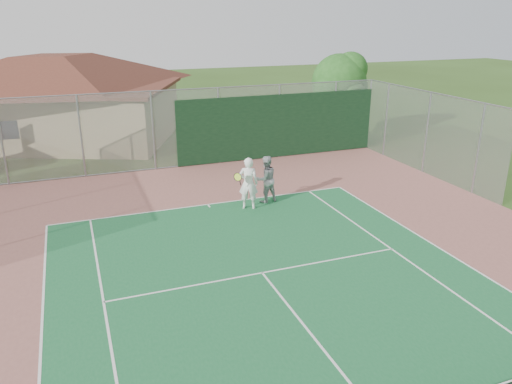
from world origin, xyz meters
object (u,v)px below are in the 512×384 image
at_px(player_grey_back, 266,180).
at_px(clubhouse, 57,90).
at_px(tree, 340,83).
at_px(player_white_front, 248,184).

bearing_deg(player_grey_back, clubhouse, -70.14).
relative_size(tree, player_grey_back, 2.73).
bearing_deg(tree, clubhouse, 159.00).
bearing_deg(player_white_front, player_grey_back, -129.52).
distance_m(clubhouse, player_grey_back, 14.89).
bearing_deg(player_white_front, tree, -111.41).
bearing_deg(player_grey_back, player_white_front, 18.23).
distance_m(tree, player_white_front, 11.60).
relative_size(clubhouse, tree, 3.13).
height_order(clubhouse, player_white_front, clubhouse).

